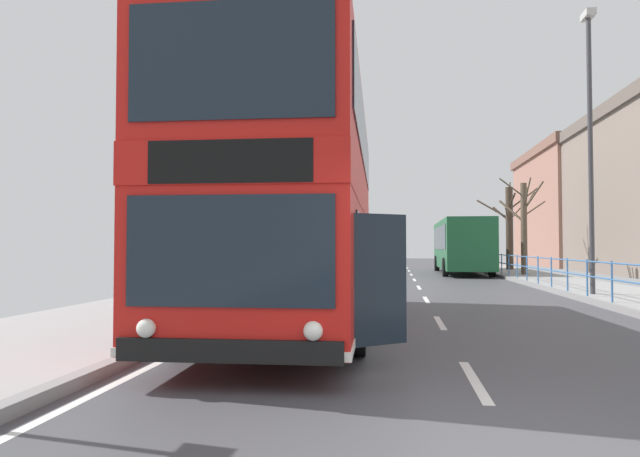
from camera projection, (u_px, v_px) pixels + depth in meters
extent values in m
cube|color=silver|center=(474.00, 380.00, 6.23)|extent=(0.12, 2.00, 0.00)
cube|color=silver|center=(440.00, 323.00, 10.99)|extent=(0.12, 2.00, 0.00)
cube|color=silver|center=(426.00, 300.00, 15.74)|extent=(0.12, 2.00, 0.00)
cube|color=silver|center=(419.00, 287.00, 20.49)|extent=(0.12, 2.00, 0.00)
cube|color=silver|center=(414.00, 280.00, 25.25)|extent=(0.12, 2.00, 0.00)
cube|color=silver|center=(411.00, 275.00, 30.00)|extent=(0.12, 2.00, 0.00)
cube|color=silver|center=(409.00, 271.00, 34.76)|extent=(0.12, 2.00, 0.00)
cube|color=silver|center=(407.00, 268.00, 39.51)|extent=(0.12, 2.00, 0.00)
cube|color=silver|center=(406.00, 266.00, 44.26)|extent=(0.12, 2.00, 0.00)
cube|color=silver|center=(405.00, 264.00, 49.02)|extent=(0.12, 2.00, 0.00)
cube|color=silver|center=(404.00, 262.00, 53.77)|extent=(0.12, 2.00, 0.00)
cube|color=red|center=(299.00, 260.00, 10.66)|extent=(2.78, 10.13, 1.81)
cube|color=red|center=(299.00, 201.00, 10.70)|extent=(2.79, 10.18, 0.47)
cube|color=red|center=(299.00, 147.00, 10.74)|extent=(2.78, 10.13, 1.65)
cube|color=#A91511|center=(300.00, 103.00, 10.77)|extent=(2.70, 9.82, 0.08)
cube|color=#19232D|center=(229.00, 251.00, 5.66)|extent=(2.19, 0.09, 1.16)
cube|color=black|center=(229.00, 161.00, 5.69)|extent=(1.75, 0.08, 0.45)
cube|color=#19232D|center=(230.00, 60.00, 5.72)|extent=(2.19, 0.09, 1.26)
cube|color=black|center=(228.00, 351.00, 5.62)|extent=(2.37, 0.15, 0.24)
cube|color=white|center=(299.00, 304.00, 10.63)|extent=(2.81, 10.18, 0.10)
cube|color=#19232D|center=(365.00, 247.00, 10.79)|extent=(0.24, 7.84, 0.94)
cube|color=#19232D|center=(364.00, 142.00, 10.61)|extent=(0.28, 9.05, 0.99)
cube|color=#19232D|center=(239.00, 247.00, 11.05)|extent=(0.24, 7.84, 0.94)
cube|color=#19232D|center=(236.00, 144.00, 10.87)|extent=(0.28, 9.05, 0.99)
sphere|color=white|center=(313.00, 331.00, 5.52)|extent=(0.21, 0.21, 0.20)
sphere|color=white|center=(146.00, 328.00, 5.71)|extent=(0.21, 0.21, 0.20)
cube|color=#19232D|center=(378.00, 279.00, 6.54)|extent=(0.67, 0.51, 1.56)
cube|color=black|center=(351.00, 278.00, 6.88)|extent=(0.13, 0.90, 1.56)
cylinder|color=black|center=(355.00, 318.00, 7.70)|extent=(0.33, 1.05, 1.04)
cylinder|color=black|center=(189.00, 316.00, 7.95)|extent=(0.33, 1.05, 1.04)
cylinder|color=black|center=(365.00, 287.00, 13.62)|extent=(0.33, 1.05, 1.04)
cylinder|color=black|center=(270.00, 286.00, 13.87)|extent=(0.33, 1.05, 1.04)
cube|color=#19512D|center=(461.00, 245.00, 31.39)|extent=(2.53, 10.60, 2.66)
cube|color=#19232D|center=(439.00, 238.00, 31.58)|extent=(0.13, 8.98, 1.28)
cube|color=#19232D|center=(483.00, 238.00, 31.22)|extent=(0.13, 8.98, 1.28)
cube|color=#19232D|center=(452.00, 241.00, 36.63)|extent=(2.06, 0.05, 1.59)
cylinder|color=black|center=(437.00, 263.00, 34.76)|extent=(0.29, 0.96, 0.96)
cylinder|color=black|center=(474.00, 263.00, 34.43)|extent=(0.29, 0.96, 0.96)
cylinder|color=black|center=(445.00, 267.00, 28.07)|extent=(0.29, 0.96, 0.96)
cylinder|color=black|center=(492.00, 267.00, 27.74)|extent=(0.29, 0.96, 0.96)
cylinder|color=#386BA8|center=(612.00, 282.00, 13.64)|extent=(0.05, 0.05, 1.02)
cylinder|color=#386BA8|center=(587.00, 278.00, 15.40)|extent=(0.05, 0.05, 1.02)
cylinder|color=#386BA8|center=(567.00, 275.00, 17.16)|extent=(0.05, 0.05, 1.02)
cylinder|color=#386BA8|center=(551.00, 272.00, 18.92)|extent=(0.05, 0.05, 1.02)
cylinder|color=#386BA8|center=(538.00, 270.00, 20.68)|extent=(0.05, 0.05, 1.02)
cylinder|color=#386BA8|center=(527.00, 268.00, 22.44)|extent=(0.05, 0.05, 1.02)
cylinder|color=#386BA8|center=(517.00, 266.00, 24.20)|extent=(0.05, 0.05, 1.02)
cylinder|color=#386BA8|center=(509.00, 265.00, 25.96)|extent=(0.05, 0.05, 1.02)
cylinder|color=#386BA8|center=(502.00, 264.00, 27.72)|extent=(0.05, 0.05, 1.02)
cylinder|color=#386BA8|center=(495.00, 263.00, 29.48)|extent=(0.05, 0.05, 1.02)
cylinder|color=#386BA8|center=(490.00, 262.00, 31.23)|extent=(0.05, 0.05, 1.02)
cylinder|color=#386BA8|center=(559.00, 259.00, 18.06)|extent=(0.04, 26.64, 0.04)
cylinder|color=#386BA8|center=(559.00, 272.00, 18.04)|extent=(0.04, 26.64, 0.04)
cylinder|color=#38383D|center=(591.00, 155.00, 16.16)|extent=(0.14, 0.14, 8.12)
cube|color=#B2B2AD|center=(588.00, 15.00, 16.30)|extent=(0.28, 0.60, 0.20)
cylinder|color=#423328|center=(509.00, 228.00, 33.76)|extent=(0.43, 0.43, 5.05)
cylinder|color=#423328|center=(510.00, 189.00, 34.33)|extent=(0.37, 1.09, 1.05)
cylinder|color=#423328|center=(493.00, 209.00, 34.41)|extent=(1.86, 1.09, 1.31)
cylinder|color=#423328|center=(512.00, 200.00, 33.14)|extent=(0.17, 1.43, 0.80)
cylinder|color=#423328|center=(518.00, 211.00, 33.55)|extent=(1.00, 0.46, 1.19)
cylinder|color=#423328|center=(501.00, 214.00, 34.18)|extent=(0.96, 0.81, 0.97)
cylinder|color=#423328|center=(523.00, 199.00, 33.72)|extent=(1.76, 0.12, 1.37)
cylinder|color=#423328|center=(507.00, 215.00, 33.30)|extent=(0.50, 1.11, 0.84)
cylinder|color=brown|center=(524.00, 229.00, 27.61)|extent=(0.31, 0.31, 4.59)
cylinder|color=brown|center=(534.00, 209.00, 27.88)|extent=(1.25, 0.72, 0.83)
cylinder|color=brown|center=(525.00, 204.00, 28.11)|extent=(0.55, 1.12, 1.80)
cylinder|color=brown|center=(529.00, 202.00, 27.82)|extent=(0.73, 0.54, 1.07)
cylinder|color=brown|center=(512.00, 211.00, 28.15)|extent=(1.12, 1.03, 1.21)
cylinder|color=brown|center=(533.00, 196.00, 26.95)|extent=(0.71, 1.43, 1.36)
cylinder|color=brown|center=(511.00, 187.00, 27.78)|extent=(1.20, 0.12, 0.99)
cylinder|color=brown|center=(527.00, 193.00, 26.79)|extent=(0.14, 1.82, 1.32)
cube|color=#936656|center=(597.00, 211.00, 44.16)|extent=(9.97, 14.35, 8.75)
cube|color=brown|center=(596.00, 153.00, 44.32)|extent=(10.37, 14.92, 0.70)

